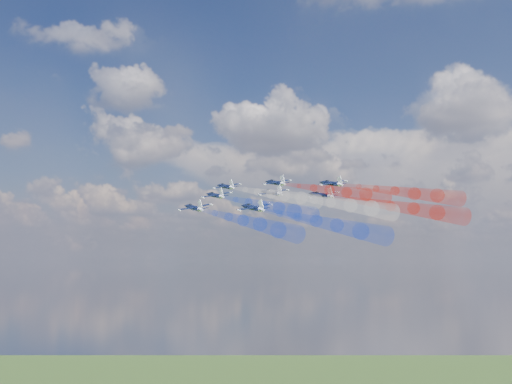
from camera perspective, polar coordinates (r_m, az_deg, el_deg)
The scene contains 16 objects.
jet_lead at distance 194.07m, azimuth -2.83°, elevation 0.52°, with size 9.66×12.08×3.22m, color black, non-canonical shape.
trail_lead at distance 170.31m, azimuth 1.39°, elevation -0.18°, with size 4.03×44.04×4.03m, color white, non-canonical shape.
jet_inner_left at distance 180.11m, azimuth -3.80°, elevation -0.32°, with size 9.66×12.08×3.22m, color black, non-canonical shape.
trail_inner_left at distance 156.18m, azimuth 0.65°, elevation -1.21°, with size 4.03×44.04×4.03m, color blue, non-canonical shape.
jet_inner_right at distance 187.23m, azimuth 1.85°, elevation 0.86°, with size 9.66×12.08×3.22m, color black, non-canonical shape.
trail_inner_right at distance 164.73m, azimuth 6.88°, elevation 0.19°, with size 4.03×44.04×4.03m, color red, non-canonical shape.
jet_outer_left at distance 163.52m, azimuth -5.80°, elevation -1.47°, with size 9.66×12.08×3.22m, color black, non-canonical shape.
trail_outer_left at distance 139.24m, azimuth -1.16°, elevation -2.67°, with size 4.03×44.04×4.03m, color blue, non-canonical shape.
jet_center_third at distance 172.88m, azimuth 1.52°, elevation -0.08°, with size 9.66×12.08×3.22m, color black, non-canonical shape.
trail_center_third at distance 150.38m, azimuth 6.98°, elevation -0.96°, with size 4.03×44.04×4.03m, color white, non-canonical shape.
jet_outer_right at distance 185.54m, azimuth 7.05°, elevation 0.79°, with size 9.66×12.08×3.22m, color black, non-canonical shape.
trail_outer_right at distance 164.63m, azimuth 12.79°, elevation 0.10°, with size 4.03×44.04×4.03m, color red, non-canonical shape.
jet_rear_left at distance 154.68m, azimuth -0.27°, elevation -1.48°, with size 9.66×12.08×3.22m, color black, non-canonical shape.
trail_rear_left at distance 131.85m, azimuth 5.65°, elevation -2.73°, with size 4.03×44.04×4.03m, color blue, non-canonical shape.
jet_rear_right at distance 167.89m, azimuth 6.11°, elevation -0.31°, with size 9.66×12.08×3.22m, color black, non-canonical shape.
trail_rear_right at distance 146.83m, azimuth 12.41°, elevation -1.24°, with size 4.03×44.04×4.03m, color red, non-canonical shape.
Camera 1 is at (101.15, -151.04, 153.51)m, focal length 42.97 mm.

